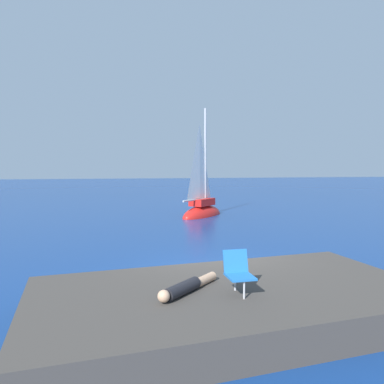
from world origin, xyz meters
TOP-DOWN VIEW (x-y plane):
  - ground_plane at (0.00, 0.00)m, footprint 160.00×160.00m
  - shore_ledge at (-0.37, -3.28)m, footprint 8.14×4.79m
  - boulder_seaward at (-2.65, -1.31)m, footprint 0.76×0.64m
  - boulder_inland at (-0.54, -0.82)m, footprint 1.32×1.52m
  - sailboat_near at (2.48, 11.45)m, footprint 3.55×3.55m
  - person_sunbather at (-1.29, -3.41)m, footprint 1.36×1.32m
  - beach_chair at (-0.33, -3.61)m, footprint 0.50×0.61m

SIDE VIEW (x-z plane):
  - ground_plane at x=0.00m, z-range 0.00..0.00m
  - boulder_seaward at x=-2.65m, z-range -0.21..0.21m
  - boulder_inland at x=-0.54m, z-range -0.42..0.42m
  - shore_ledge at x=-0.37m, z-range 0.00..0.62m
  - sailboat_near at x=2.48m, z-range -3.18..3.95m
  - person_sunbather at x=-1.29m, z-range 0.61..0.86m
  - beach_chair at x=-0.33m, z-range 0.67..1.46m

